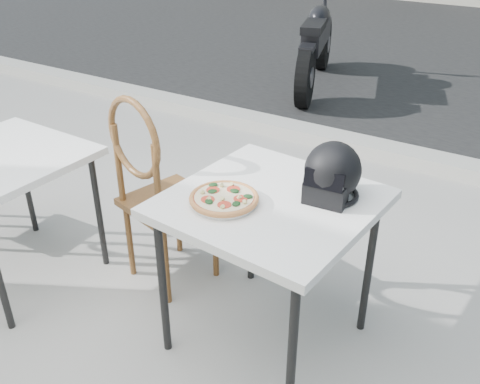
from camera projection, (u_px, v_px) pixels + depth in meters
The scene contains 10 objects.
ground at pixel (111, 369), 2.56m from camera, with size 80.00×80.00×0.00m, color #A19F99.
street_asphalt at pixel (452, 52), 7.75m from camera, with size 30.00×8.00×0.00m, color black.
curb at pixel (349, 143), 4.76m from camera, with size 30.00×0.25×0.12m, color #ABA9A0.
cafe_table_main at pixel (270, 213), 2.38m from camera, with size 0.93×0.93×0.82m.
plate at pixel (224, 202), 2.31m from camera, with size 0.35×0.35×0.02m.
pizza at pixel (224, 198), 2.30m from camera, with size 0.33×0.33×0.04m.
helmet at pixel (332, 174), 2.31m from camera, with size 0.27×0.28×0.26m.
cafe_chair_main at pixel (155, 184), 2.85m from camera, with size 0.54×0.54×1.15m.
cafe_table_side at pixel (0, 167), 2.88m from camera, with size 0.84×0.84×0.78m.
motorcycle at pixel (316, 46), 6.17m from camera, with size 0.81×2.10×1.07m.
Camera 1 is at (1.49, -1.22, 1.98)m, focal length 40.00 mm.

